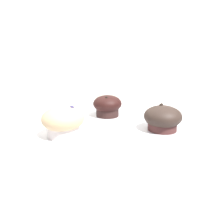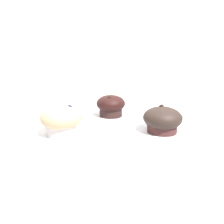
# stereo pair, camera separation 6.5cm
# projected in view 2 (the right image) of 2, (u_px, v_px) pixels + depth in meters

# --- Properties ---
(wall_back) EXTENTS (3.20, 0.10, 1.80)m
(wall_back) POSITION_uv_depth(u_px,v_px,m) (82.00, 90.00, 1.31)
(wall_back) COLOR beige
(wall_back) RESTS_ON ground
(muffin_front_center) EXTENTS (0.10, 0.10, 0.07)m
(muffin_front_center) POSITION_uv_depth(u_px,v_px,m) (111.00, 106.00, 0.77)
(muffin_front_center) COLOR black
(muffin_front_center) RESTS_ON display_counter
(muffin_back_left) EXTENTS (0.11, 0.11, 0.08)m
(muffin_back_left) POSITION_uv_depth(u_px,v_px,m) (61.00, 120.00, 0.59)
(muffin_back_left) COLOR silver
(muffin_back_left) RESTS_ON display_counter
(muffin_back_right) EXTENTS (0.11, 0.11, 0.08)m
(muffin_back_right) POSITION_uv_depth(u_px,v_px,m) (162.00, 120.00, 0.61)
(muffin_back_right) COLOR #452422
(muffin_back_right) RESTS_ON display_counter
(price_card) EXTENTS (0.06, 0.05, 0.06)m
(price_card) POSITION_uv_depth(u_px,v_px,m) (192.00, 109.00, 0.74)
(price_card) COLOR white
(price_card) RESTS_ON display_counter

